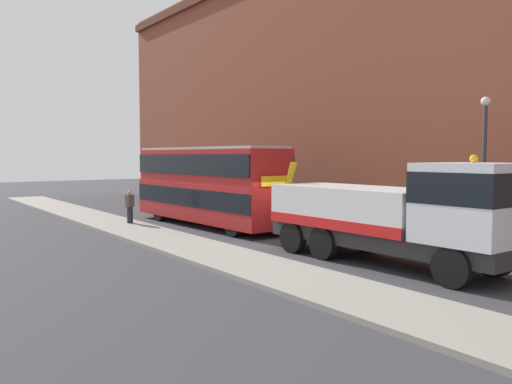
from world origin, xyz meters
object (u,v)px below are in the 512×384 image
at_px(double_decker_bus, 207,183).
at_px(street_lamp, 484,160).
at_px(pedestrian_onlooker, 130,207).
at_px(recovery_tow_truck, 395,213).

relative_size(double_decker_bus, street_lamp, 1.90).
bearing_deg(pedestrian_onlooker, double_decker_bus, 34.64).
bearing_deg(pedestrian_onlooker, street_lamp, 8.02).
bearing_deg(street_lamp, pedestrian_onlooker, -150.94).
height_order(double_decker_bus, pedestrian_onlooker, double_decker_bus).
bearing_deg(double_decker_bus, recovery_tow_truck, -1.68).
relative_size(double_decker_bus, pedestrian_onlooker, 6.49).
height_order(pedestrian_onlooker, street_lamp, street_lamp).
height_order(recovery_tow_truck, double_decker_bus, double_decker_bus).
bearing_deg(recovery_tow_truck, double_decker_bus, 178.32).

